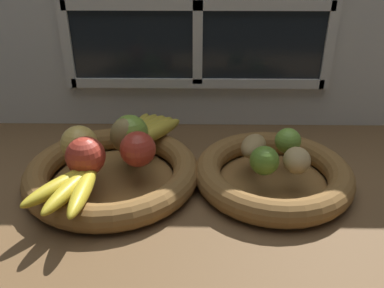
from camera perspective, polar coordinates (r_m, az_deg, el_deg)
ground_plane at (r=84.52cm, az=0.59°, el=-6.27°), size 140.00×90.00×3.00cm
back_wall at (r=101.44cm, az=0.76°, el=17.57°), size 140.00×4.60×55.00cm
fruit_bowl_left at (r=83.67cm, az=-11.27°, el=-4.06°), size 35.34×35.34×5.25cm
fruit_bowl_right at (r=83.28cm, az=11.32°, el=-4.22°), size 31.90×31.90×5.25cm
apple_golden_left at (r=82.29cm, az=-15.86°, el=-0.05°), size 7.24×7.24×7.24cm
apple_red_right at (r=78.34cm, az=-7.77°, el=-0.74°), size 7.02×7.02×7.02cm
apple_green_back at (r=84.16cm, az=-8.88°, el=1.53°), size 7.67×7.67×7.67cm
apple_red_front at (r=77.38cm, az=-14.96°, el=-1.69°), size 7.44×7.44×7.44cm
pear_brown at (r=83.43cm, az=-9.51°, el=1.18°), size 6.64×6.03×7.53cm
banana_bunch_front at (r=73.24cm, az=-16.75°, el=-5.86°), size 11.67×17.09×2.88cm
banana_bunch_back at (r=89.90cm, az=-6.50°, el=1.89°), size 12.75×17.51×3.21cm
potato_oblong at (r=82.87cm, az=8.64°, el=-0.28°), size 7.48×9.36×4.07cm
potato_small at (r=78.47cm, az=14.57°, el=-2.26°), size 5.91×6.74×4.93cm
lime_near at (r=76.42cm, az=10.15°, el=-2.34°), size 5.57×5.57×5.57cm
lime_far at (r=84.87cm, az=13.38°, el=0.44°), size 5.36×5.36×5.36cm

